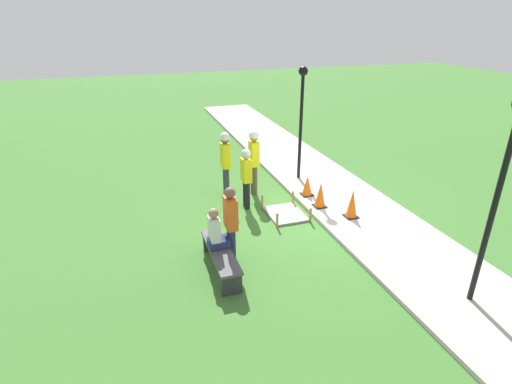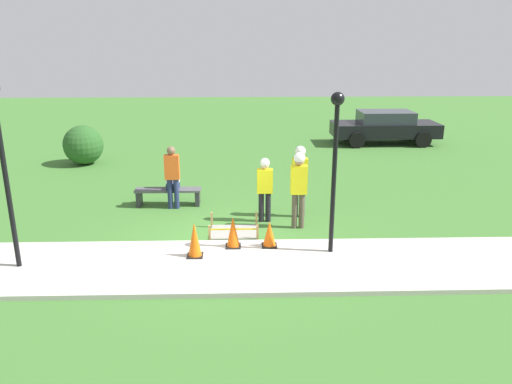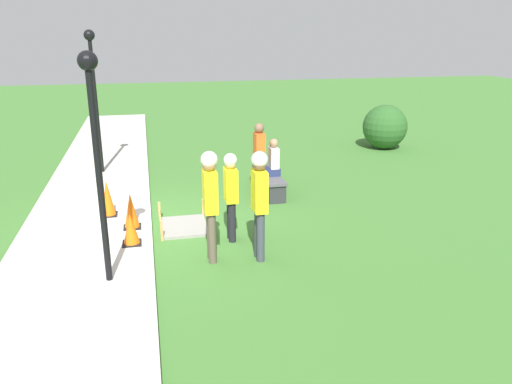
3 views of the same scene
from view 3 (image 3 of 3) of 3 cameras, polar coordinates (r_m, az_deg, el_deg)
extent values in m
plane|color=#3D702D|center=(10.47, -11.83, -3.81)|extent=(60.00, 60.00, 0.00)
cube|color=#BCB7AD|center=(10.54, -18.74, -3.99)|extent=(28.00, 2.53, 0.10)
cube|color=gray|center=(10.24, -8.23, -3.93)|extent=(1.13, 0.92, 0.06)
cube|color=tan|center=(10.69, -10.97, -2.15)|extent=(0.05, 0.05, 0.40)
cube|color=tan|center=(9.64, -10.73, -4.42)|extent=(0.05, 0.05, 0.40)
cube|color=tan|center=(10.75, -6.08, -1.82)|extent=(0.05, 0.05, 0.40)
cube|color=tan|center=(9.70, -5.29, -4.03)|extent=(0.05, 0.05, 0.40)
cube|color=yellow|center=(10.13, -10.89, -2.70)|extent=(1.13, 0.00, 0.04)
cube|color=black|center=(10.99, -16.44, -2.50)|extent=(0.34, 0.34, 0.02)
cone|color=orange|center=(10.87, -16.62, -0.61)|extent=(0.29, 0.29, 0.74)
cube|color=black|center=(10.20, -13.95, -3.89)|extent=(0.34, 0.34, 0.02)
cone|color=orange|center=(10.08, -14.10, -2.01)|extent=(0.29, 0.29, 0.69)
cube|color=black|center=(9.45, -13.98, -5.69)|extent=(0.34, 0.34, 0.02)
cone|color=orange|center=(9.34, -14.12, -4.03)|extent=(0.29, 0.29, 0.57)
cube|color=#2D2D33|center=(13.06, 0.58, 1.95)|extent=(0.12, 0.40, 0.43)
cube|color=#2D2D33|center=(11.52, 2.45, -0.28)|extent=(0.12, 0.40, 0.43)
cube|color=#4C4C51|center=(12.22, 1.47, 2.00)|extent=(1.86, 0.44, 0.06)
cube|color=navy|center=(12.05, 1.64, 2.36)|extent=(0.34, 0.44, 0.18)
cube|color=silver|center=(11.98, 2.03, 3.95)|extent=(0.36, 0.20, 0.50)
sphere|color=#A37A5B|center=(11.90, 2.05, 5.60)|extent=(0.21, 0.21, 0.21)
cylinder|color=brown|center=(8.72, -5.19, -4.83)|extent=(0.14, 0.14, 0.90)
cylinder|color=brown|center=(8.55, -5.03, -5.29)|extent=(0.14, 0.14, 0.90)
cube|color=yellow|center=(8.35, -5.27, 0.06)|extent=(0.40, 0.22, 0.72)
sphere|color=#A37A5B|center=(8.22, -5.36, 3.25)|extent=(0.24, 0.24, 0.24)
sphere|color=white|center=(8.20, -5.37, 3.70)|extent=(0.28, 0.28, 0.28)
cylinder|color=#383D47|center=(8.74, 0.26, -4.71)|extent=(0.14, 0.14, 0.90)
cylinder|color=#383D47|center=(8.58, 0.53, -5.17)|extent=(0.14, 0.14, 0.90)
cube|color=yellow|center=(8.38, 0.40, 0.12)|extent=(0.40, 0.22, 0.71)
sphere|color=brown|center=(8.25, 0.41, 3.27)|extent=(0.24, 0.24, 0.24)
sphere|color=white|center=(8.23, 0.41, 3.72)|extent=(0.28, 0.28, 0.28)
cylinder|color=black|center=(9.55, -2.93, -3.07)|extent=(0.14, 0.14, 0.79)
cylinder|color=black|center=(9.38, -2.74, -3.46)|extent=(0.14, 0.14, 0.79)
cube|color=yellow|center=(9.24, -2.90, 0.81)|extent=(0.40, 0.22, 0.62)
sphere|color=tan|center=(9.12, -2.94, 3.32)|extent=(0.21, 0.21, 0.21)
sphere|color=white|center=(9.11, -2.95, 3.68)|extent=(0.24, 0.24, 0.24)
cylinder|color=navy|center=(12.08, 0.27, 1.68)|extent=(0.14, 0.14, 0.86)
cylinder|color=navy|center=(11.91, 0.46, 1.44)|extent=(0.14, 0.14, 0.86)
cube|color=#E55B1E|center=(11.80, 0.37, 5.15)|extent=(0.40, 0.22, 0.68)
sphere|color=brown|center=(11.70, 0.38, 7.33)|extent=(0.23, 0.23, 0.23)
cylinder|color=black|center=(7.68, -17.44, 1.22)|extent=(0.10, 0.10, 3.23)
sphere|color=black|center=(7.40, -18.70, 14.02)|extent=(0.28, 0.28, 0.28)
cylinder|color=black|center=(14.10, -17.78, 9.13)|extent=(0.10, 0.10, 3.51)
sphere|color=black|center=(13.96, -18.53, 16.64)|extent=(0.28, 0.28, 0.28)
sphere|color=#285623|center=(17.41, 14.51, 7.22)|extent=(1.48, 1.48, 1.48)
camera|label=1|loc=(18.84, 1.04, 21.30)|focal=28.00mm
camera|label=2|loc=(14.25, -63.83, 11.43)|focal=35.00mm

